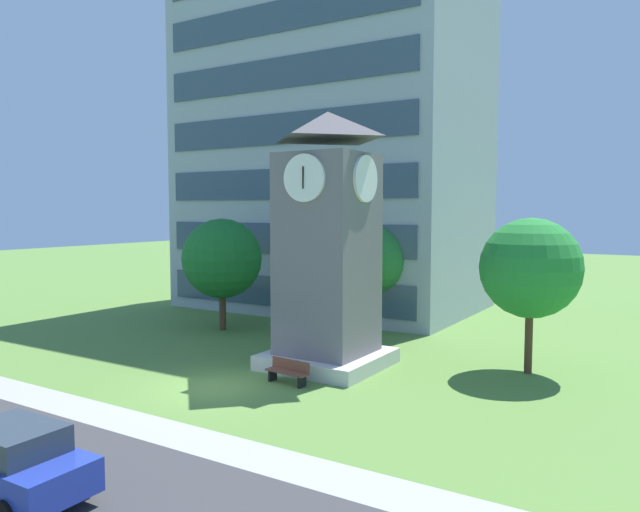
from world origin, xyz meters
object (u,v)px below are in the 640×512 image
clock_tower (328,254)px  parked_car_blue (9,461)px  park_bench (288,371)px  tree_near_tower (222,259)px  tree_streetside (374,259)px  tree_by_building (531,268)px

clock_tower → parked_car_blue: bearing=-90.5°
park_bench → tree_near_tower: bearing=143.8°
tree_streetside → parked_car_blue: bearing=-85.1°
clock_tower → parked_car_blue: clock_tower is taller
tree_near_tower → parked_car_blue: bearing=-63.3°
park_bench → parked_car_blue: parked_car_blue is taller
tree_by_building → parked_car_blue: bearing=-113.8°
tree_by_building → tree_streetside: size_ratio=1.07×
tree_by_building → tree_near_tower: (-16.08, 0.22, -0.32)m
clock_tower → tree_by_building: size_ratio=1.69×
parked_car_blue → park_bench: bearing=89.0°
park_bench → tree_near_tower: (-8.80, 6.45, 3.41)m
tree_by_building → tree_near_tower: bearing=179.2°
park_bench → tree_by_building: size_ratio=0.30×
park_bench → parked_car_blue: (-0.18, -10.66, 0.40)m
park_bench → parked_car_blue: 10.67m
park_bench → tree_streetside: (-2.07, 11.20, 3.36)m
tree_by_building → parked_car_blue: size_ratio=1.44×
park_bench → tree_by_building: bearing=40.6°
park_bench → clock_tower: bearing=91.2°
tree_near_tower → tree_by_building: bearing=-0.8°
tree_by_building → tree_streetside: bearing=152.0°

